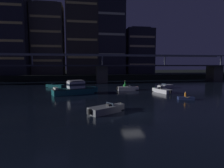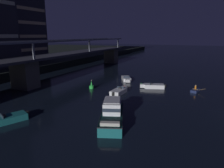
{
  "view_description": "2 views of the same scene",
  "coord_description": "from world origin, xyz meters",
  "px_view_note": "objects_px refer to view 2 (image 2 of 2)",
  "views": [
    {
      "loc": [
        -5.68,
        -20.19,
        5.7
      ],
      "look_at": [
        0.2,
        17.51,
        1.78
      ],
      "focal_mm": 28.47,
      "sensor_mm": 36.0,
      "label": 1
    },
    {
      "loc": [
        -29.07,
        6.46,
        10.56
      ],
      "look_at": [
        5.46,
        22.01,
        1.31
      ],
      "focal_mm": 32.27,
      "sensor_mm": 36.0,
      "label": 2
    }
  ],
  "objects_px": {
    "speedboat_mid_center": "(153,86)",
    "dinghy_with_paddler": "(195,90)",
    "tower_east_low": "(23,29)",
    "river_bridge": "(24,66)",
    "speedboat_near_center": "(119,91)",
    "speedboat_mid_right": "(126,79)",
    "channel_buoy": "(91,86)",
    "cabin_cruiser_near_left": "(112,113)",
    "speedboat_mid_left": "(8,119)"
  },
  "relations": [
    {
      "from": "channel_buoy",
      "to": "cabin_cruiser_near_left",
      "type": "bearing_deg",
      "value": -141.05
    },
    {
      "from": "channel_buoy",
      "to": "speedboat_near_center",
      "type": "bearing_deg",
      "value": -98.07
    },
    {
      "from": "channel_buoy",
      "to": "dinghy_with_paddler",
      "type": "relative_size",
      "value": 0.63
    },
    {
      "from": "cabin_cruiser_near_left",
      "to": "channel_buoy",
      "type": "relative_size",
      "value": 5.27
    },
    {
      "from": "cabin_cruiser_near_left",
      "to": "channel_buoy",
      "type": "xyz_separation_m",
      "value": [
        12.78,
        10.33,
        -0.57
      ]
    },
    {
      "from": "river_bridge",
      "to": "channel_buoy",
      "type": "height_order",
      "value": "river_bridge"
    },
    {
      "from": "river_bridge",
      "to": "speedboat_mid_center",
      "type": "relative_size",
      "value": 17.43
    },
    {
      "from": "speedboat_mid_left",
      "to": "speedboat_mid_center",
      "type": "xyz_separation_m",
      "value": [
        23.86,
        -12.67,
        0.0
      ]
    },
    {
      "from": "tower_east_low",
      "to": "river_bridge",
      "type": "bearing_deg",
      "value": -133.68
    },
    {
      "from": "cabin_cruiser_near_left",
      "to": "speedboat_mid_right",
      "type": "height_order",
      "value": "cabin_cruiser_near_left"
    },
    {
      "from": "speedboat_near_center",
      "to": "channel_buoy",
      "type": "relative_size",
      "value": 2.97
    },
    {
      "from": "channel_buoy",
      "to": "speedboat_mid_center",
      "type": "bearing_deg",
      "value": -63.87
    },
    {
      "from": "tower_east_low",
      "to": "dinghy_with_paddler",
      "type": "xyz_separation_m",
      "value": [
        -8.15,
        -51.99,
        -12.06
      ]
    },
    {
      "from": "channel_buoy",
      "to": "tower_east_low",
      "type": "bearing_deg",
      "value": 66.44
    },
    {
      "from": "cabin_cruiser_near_left",
      "to": "speedboat_near_center",
      "type": "xyz_separation_m",
      "value": [
        11.87,
        3.94,
        -0.64
      ]
    },
    {
      "from": "cabin_cruiser_near_left",
      "to": "speedboat_mid_left",
      "type": "xyz_separation_m",
      "value": [
        -5.55,
        11.73,
        -0.64
      ]
    },
    {
      "from": "speedboat_mid_center",
      "to": "speedboat_mid_right",
      "type": "height_order",
      "value": "same"
    },
    {
      "from": "cabin_cruiser_near_left",
      "to": "speedboat_mid_left",
      "type": "height_order",
      "value": "cabin_cruiser_near_left"
    },
    {
      "from": "speedboat_near_center",
      "to": "dinghy_with_paddler",
      "type": "xyz_separation_m",
      "value": [
        7.02,
        -12.89,
        -0.14
      ]
    },
    {
      "from": "tower_east_low",
      "to": "speedboat_near_center",
      "type": "bearing_deg",
      "value": -111.21
    },
    {
      "from": "speedboat_mid_right",
      "to": "cabin_cruiser_near_left",
      "type": "bearing_deg",
      "value": -164.03
    },
    {
      "from": "tower_east_low",
      "to": "speedboat_mid_center",
      "type": "bearing_deg",
      "value": -101.23
    },
    {
      "from": "tower_east_low",
      "to": "channel_buoy",
      "type": "height_order",
      "value": "tower_east_low"
    },
    {
      "from": "tower_east_low",
      "to": "speedboat_mid_right",
      "type": "xyz_separation_m",
      "value": [
        -4.45,
        -36.57,
        -11.92
      ]
    },
    {
      "from": "speedboat_near_center",
      "to": "dinghy_with_paddler",
      "type": "distance_m",
      "value": 14.68
    },
    {
      "from": "speedboat_mid_center",
      "to": "dinghy_with_paddler",
      "type": "bearing_deg",
      "value": -85.85
    },
    {
      "from": "speedboat_mid_center",
      "to": "speedboat_mid_right",
      "type": "distance_m",
      "value": 8.55
    },
    {
      "from": "river_bridge",
      "to": "speedboat_near_center",
      "type": "distance_m",
      "value": 19.69
    },
    {
      "from": "river_bridge",
      "to": "dinghy_with_paddler",
      "type": "distance_m",
      "value": 33.89
    },
    {
      "from": "cabin_cruiser_near_left",
      "to": "channel_buoy",
      "type": "height_order",
      "value": "cabin_cruiser_near_left"
    },
    {
      "from": "tower_east_low",
      "to": "dinghy_with_paddler",
      "type": "distance_m",
      "value": 53.99
    },
    {
      "from": "tower_east_low",
      "to": "speedboat_mid_left",
      "type": "height_order",
      "value": "tower_east_low"
    },
    {
      "from": "speedboat_mid_left",
      "to": "tower_east_low",
      "type": "bearing_deg",
      "value": 43.84
    },
    {
      "from": "tower_east_low",
      "to": "speedboat_near_center",
      "type": "relative_size",
      "value": 3.94
    },
    {
      "from": "tower_east_low",
      "to": "speedboat_mid_center",
      "type": "xyz_separation_m",
      "value": [
        -8.73,
        -43.98,
        -11.92
      ]
    },
    {
      "from": "tower_east_low",
      "to": "cabin_cruiser_near_left",
      "type": "height_order",
      "value": "tower_east_low"
    },
    {
      "from": "cabin_cruiser_near_left",
      "to": "speedboat_mid_left",
      "type": "distance_m",
      "value": 13.0
    },
    {
      "from": "tower_east_low",
      "to": "cabin_cruiser_near_left",
      "type": "distance_m",
      "value": 52.07
    },
    {
      "from": "speedboat_mid_left",
      "to": "dinghy_with_paddler",
      "type": "xyz_separation_m",
      "value": [
        24.44,
        -20.69,
        -0.14
      ]
    },
    {
      "from": "river_bridge",
      "to": "speedboat_mid_right",
      "type": "xyz_separation_m",
      "value": [
        14.93,
        -16.27,
        -4.06
      ]
    },
    {
      "from": "speedboat_mid_center",
      "to": "channel_buoy",
      "type": "relative_size",
      "value": 2.92
    },
    {
      "from": "speedboat_near_center",
      "to": "speedboat_mid_left",
      "type": "bearing_deg",
      "value": 155.89
    },
    {
      "from": "speedboat_mid_center",
      "to": "dinghy_with_paddler",
      "type": "relative_size",
      "value": 1.84
    },
    {
      "from": "tower_east_low",
      "to": "cabin_cruiser_near_left",
      "type": "bearing_deg",
      "value": -122.15
    },
    {
      "from": "cabin_cruiser_near_left",
      "to": "speedboat_near_center",
      "type": "bearing_deg",
      "value": 18.34
    },
    {
      "from": "speedboat_near_center",
      "to": "speedboat_mid_left",
      "type": "height_order",
      "value": "same"
    },
    {
      "from": "speedboat_mid_left",
      "to": "speedboat_mid_right",
      "type": "distance_m",
      "value": 28.63
    },
    {
      "from": "tower_east_low",
      "to": "speedboat_near_center",
      "type": "xyz_separation_m",
      "value": [
        -15.17,
        -39.1,
        -11.92
      ]
    },
    {
      "from": "tower_east_low",
      "to": "speedboat_mid_center",
      "type": "distance_m",
      "value": 46.39
    },
    {
      "from": "river_bridge",
      "to": "tower_east_low",
      "type": "xyz_separation_m",
      "value": [
        19.38,
        20.3,
        7.86
      ]
    }
  ]
}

